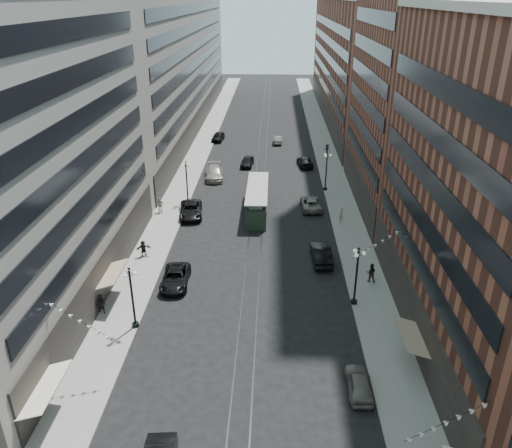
# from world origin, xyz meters

# --- Properties ---
(ground) EXTENTS (220.00, 220.00, 0.00)m
(ground) POSITION_xyz_m (0.00, 60.00, 0.00)
(ground) COLOR black
(ground) RESTS_ON ground
(sidewalk_west) EXTENTS (4.00, 180.00, 0.15)m
(sidewalk_west) POSITION_xyz_m (-11.00, 70.00, 0.07)
(sidewalk_west) COLOR gray
(sidewalk_west) RESTS_ON ground
(sidewalk_east) EXTENTS (4.00, 180.00, 0.15)m
(sidewalk_east) POSITION_xyz_m (11.00, 70.00, 0.07)
(sidewalk_east) COLOR gray
(sidewalk_east) RESTS_ON ground
(rail_west) EXTENTS (0.12, 180.00, 0.02)m
(rail_west) POSITION_xyz_m (-0.70, 70.00, 0.01)
(rail_west) COLOR #2D2D33
(rail_west) RESTS_ON ground
(rail_east) EXTENTS (0.12, 180.00, 0.02)m
(rail_east) POSITION_xyz_m (0.70, 70.00, 0.01)
(rail_east) COLOR #2D2D33
(rail_east) RESTS_ON ground
(building_west_mid) EXTENTS (8.00, 36.00, 28.00)m
(building_west_mid) POSITION_xyz_m (-17.00, 33.00, 14.00)
(building_west_mid) COLOR gray
(building_west_mid) RESTS_ON ground
(building_west_far) EXTENTS (8.00, 90.00, 26.00)m
(building_west_far) POSITION_xyz_m (-17.00, 96.00, 13.00)
(building_west_far) COLOR gray
(building_west_far) RESTS_ON ground
(building_east_mid) EXTENTS (8.00, 30.00, 24.00)m
(building_east_mid) POSITION_xyz_m (17.00, 28.00, 12.00)
(building_east_mid) COLOR brown
(building_east_mid) RESTS_ON ground
(building_east_tower) EXTENTS (8.00, 26.00, 42.00)m
(building_east_tower) POSITION_xyz_m (17.00, 56.00, 21.00)
(building_east_tower) COLOR brown
(building_east_tower) RESTS_ON ground
(building_east_far) EXTENTS (8.00, 72.00, 24.00)m
(building_east_far) POSITION_xyz_m (17.00, 105.00, 12.00)
(building_east_far) COLOR brown
(building_east_far) RESTS_ON ground
(lamppost_sw_far) EXTENTS (1.03, 1.14, 5.52)m
(lamppost_sw_far) POSITION_xyz_m (-9.20, 28.00, 3.10)
(lamppost_sw_far) COLOR black
(lamppost_sw_far) RESTS_ON sidewalk_west
(lamppost_sw_mid) EXTENTS (1.03, 1.14, 5.52)m
(lamppost_sw_mid) POSITION_xyz_m (-9.20, 55.00, 3.10)
(lamppost_sw_mid) COLOR black
(lamppost_sw_mid) RESTS_ON sidewalk_west
(lamppost_se_far) EXTENTS (1.03, 1.14, 5.52)m
(lamppost_se_far) POSITION_xyz_m (9.20, 32.00, 3.10)
(lamppost_se_far) COLOR black
(lamppost_se_far) RESTS_ON sidewalk_east
(lamppost_se_mid) EXTENTS (1.03, 1.14, 5.52)m
(lamppost_se_mid) POSITION_xyz_m (9.20, 60.00, 3.10)
(lamppost_se_mid) COLOR black
(lamppost_se_mid) RESTS_ON sidewalk_east
(streetcar) EXTENTS (2.59, 11.69, 3.24)m
(streetcar) POSITION_xyz_m (0.00, 52.39, 1.49)
(streetcar) COLOR #203323
(streetcar) RESTS_ON ground
(car_2) EXTENTS (2.66, 5.40, 1.47)m
(car_2) POSITION_xyz_m (-7.12, 34.74, 0.74)
(car_2) COLOR black
(car_2) RESTS_ON ground
(car_4) EXTENTS (1.66, 4.10, 1.39)m
(car_4) POSITION_xyz_m (8.02, 21.39, 0.70)
(car_4) COLOR #646259
(car_4) RESTS_ON ground
(pedestrian_2) EXTENTS (0.96, 0.65, 1.83)m
(pedestrian_2) POSITION_xyz_m (-12.50, 29.68, 1.06)
(pedestrian_2) COLOR black
(pedestrian_2) RESTS_ON sidewalk_west
(car_7) EXTENTS (3.39, 6.08, 1.61)m
(car_7) POSITION_xyz_m (-8.12, 50.70, 0.80)
(car_7) COLOR black
(car_7) RESTS_ON ground
(car_8) EXTENTS (3.15, 6.35, 1.77)m
(car_8) POSITION_xyz_m (-6.80, 64.55, 0.89)
(car_8) COLOR gray
(car_8) RESTS_ON ground
(car_9) EXTENTS (2.40, 4.83, 1.58)m
(car_9) POSITION_xyz_m (-8.40, 85.33, 0.79)
(car_9) COLOR black
(car_9) RESTS_ON ground
(car_10) EXTENTS (2.04, 5.29, 1.72)m
(car_10) POSITION_xyz_m (6.94, 39.75, 0.86)
(car_10) COLOR black
(car_10) RESTS_ON ground
(car_11) EXTENTS (2.64, 5.36, 1.46)m
(car_11) POSITION_xyz_m (6.80, 53.58, 0.73)
(car_11) COLOR slate
(car_11) RESTS_ON ground
(car_12) EXTENTS (2.71, 5.37, 1.49)m
(car_12) POSITION_xyz_m (6.97, 70.93, 0.75)
(car_12) COLOR black
(car_12) RESTS_ON ground
(car_13) EXTENTS (2.23, 4.62, 1.52)m
(car_13) POSITION_xyz_m (-2.21, 70.53, 0.76)
(car_13) COLOR black
(car_13) RESTS_ON ground
(car_14) EXTENTS (1.52, 4.21, 1.38)m
(car_14) POSITION_xyz_m (2.71, 84.01, 0.69)
(car_14) COLOR slate
(car_14) RESTS_ON ground
(pedestrian_5) EXTENTS (1.63, 1.04, 1.70)m
(pedestrian_5) POSITION_xyz_m (-11.41, 40.07, 1.00)
(pedestrian_5) COLOR black
(pedestrian_5) RESTS_ON sidewalk_west
(pedestrian_6) EXTENTS (1.21, 0.72, 1.94)m
(pedestrian_6) POSITION_xyz_m (-12.06, 51.46, 1.12)
(pedestrian_6) COLOR gray
(pedestrian_6) RESTS_ON sidewalk_west
(pedestrian_7) EXTENTS (0.99, 0.65, 1.89)m
(pedestrian_7) POSITION_xyz_m (11.28, 35.74, 1.09)
(pedestrian_7) COLOR black
(pedestrian_7) RESTS_ON sidewalk_east
(pedestrian_8) EXTENTS (0.76, 0.70, 1.75)m
(pedestrian_8) POSITION_xyz_m (10.09, 49.55, 1.02)
(pedestrian_8) COLOR #B1A692
(pedestrian_8) RESTS_ON sidewalk_east
(pedestrian_9) EXTENTS (1.21, 0.57, 1.82)m
(pedestrian_9) POSITION_xyz_m (11.00, 76.69, 1.06)
(pedestrian_9) COLOR black
(pedestrian_9) RESTS_ON sidewalk_east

